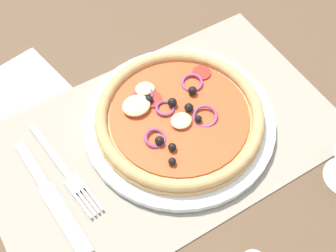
{
  "coord_description": "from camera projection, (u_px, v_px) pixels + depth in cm",
  "views": [
    {
      "loc": [
        17.99,
        31.17,
        57.14
      ],
      "look_at": [
        -1.01,
        0.0,
        2.51
      ],
      "focal_mm": 48.37,
      "sensor_mm": 36.0,
      "label": 1
    }
  ],
  "objects": [
    {
      "name": "placemat",
      "position": [
        162.0,
        138.0,
        0.67
      ],
      "size": [
        51.77,
        31.25,
        0.4
      ],
      "primitive_type": "cube",
      "color": "gray",
      "rests_on": "ground_plane"
    },
    {
      "name": "fork",
      "position": [
        66.0,
        173.0,
        0.64
      ],
      "size": [
        3.63,
        18.05,
        0.44
      ],
      "rotation": [
        0.0,
        0.0,
        1.69
      ],
      "color": "silver",
      "rests_on": "placemat"
    },
    {
      "name": "napkin",
      "position": [
        17.0,
        91.0,
        0.72
      ],
      "size": [
        16.15,
        15.03,
        0.36
      ],
      "primitive_type": "cube",
      "rotation": [
        0.0,
        0.0,
        0.19
      ],
      "color": "white",
      "rests_on": "ground_plane"
    },
    {
      "name": "knife",
      "position": [
        52.0,
        197.0,
        0.62
      ],
      "size": [
        3.04,
        20.07,
        0.62
      ],
      "rotation": [
        0.0,
        0.0,
        1.64
      ],
      "color": "silver",
      "rests_on": "placemat"
    },
    {
      "name": "pizza",
      "position": [
        179.0,
        115.0,
        0.67
      ],
      "size": [
        25.2,
        25.2,
        2.69
      ],
      "color": "tan",
      "rests_on": "plate"
    },
    {
      "name": "plate",
      "position": [
        179.0,
        122.0,
        0.68
      ],
      "size": [
        28.8,
        28.8,
        1.11
      ],
      "primitive_type": "cylinder",
      "color": "white",
      "rests_on": "placemat"
    },
    {
      "name": "ground_plane",
      "position": [
        162.0,
        142.0,
        0.68
      ],
      "size": [
        190.0,
        140.0,
        2.4
      ],
      "primitive_type": "cube",
      "color": "brown"
    }
  ]
}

